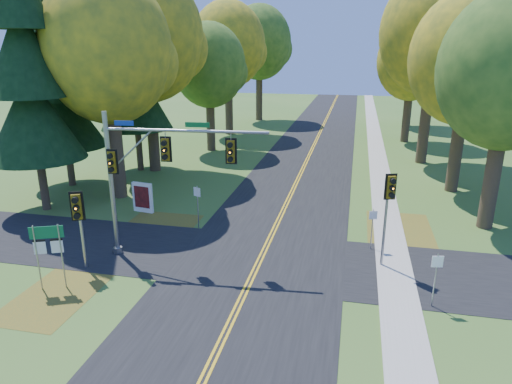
% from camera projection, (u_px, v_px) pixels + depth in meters
% --- Properties ---
extents(ground, '(160.00, 160.00, 0.00)m').
position_uv_depth(ground, '(251.00, 279.00, 19.98)').
color(ground, '#365E21').
rests_on(ground, ground).
extents(road_main, '(8.00, 160.00, 0.02)m').
position_uv_depth(road_main, '(251.00, 279.00, 19.98)').
color(road_main, black).
rests_on(road_main, ground).
extents(road_cross, '(60.00, 6.00, 0.02)m').
position_uv_depth(road_cross, '(260.00, 259.00, 21.84)').
color(road_cross, black).
rests_on(road_cross, ground).
extents(centerline_left, '(0.10, 160.00, 0.01)m').
position_uv_depth(centerline_left, '(249.00, 278.00, 20.00)').
color(centerline_left, gold).
rests_on(centerline_left, road_main).
extents(centerline_right, '(0.10, 160.00, 0.01)m').
position_uv_depth(centerline_right, '(253.00, 279.00, 19.95)').
color(centerline_right, gold).
rests_on(centerline_right, road_main).
extents(sidewalk_east, '(1.60, 160.00, 0.06)m').
position_uv_depth(sidewalk_east, '(398.00, 294.00, 18.71)').
color(sidewalk_east, '#9E998E').
rests_on(sidewalk_east, ground).
extents(leaf_patch_w_near, '(4.00, 6.00, 0.00)m').
position_uv_depth(leaf_patch_w_near, '(152.00, 232.00, 25.03)').
color(leaf_patch_w_near, brown).
rests_on(leaf_patch_w_near, ground).
extents(leaf_patch_e, '(3.50, 8.00, 0.00)m').
position_uv_depth(leaf_patch_e, '(401.00, 238.00, 24.17)').
color(leaf_patch_e, brown).
rests_on(leaf_patch_e, ground).
extents(leaf_patch_w_far, '(3.00, 5.00, 0.00)m').
position_uv_depth(leaf_patch_w_far, '(57.00, 295.00, 18.72)').
color(leaf_patch_w_far, brown).
rests_on(leaf_patch_w_far, ground).
extents(tree_w_a, '(8.00, 8.00, 14.15)m').
position_uv_depth(tree_w_a, '(109.00, 50.00, 28.07)').
color(tree_w_a, '#38281C').
rests_on(tree_w_a, ground).
extents(tree_e_a, '(7.20, 7.20, 12.73)m').
position_uv_depth(tree_e_a, '(511.00, 71.00, 23.16)').
color(tree_e_a, '#38281C').
rests_on(tree_e_a, ground).
extents(tree_w_b, '(8.60, 8.60, 15.38)m').
position_uv_depth(tree_w_b, '(148.00, 37.00, 34.34)').
color(tree_w_b, '#38281C').
rests_on(tree_w_b, ground).
extents(tree_e_b, '(7.60, 7.60, 13.33)m').
position_uv_depth(tree_e_b, '(470.00, 59.00, 29.50)').
color(tree_e_b, '#38281C').
rests_on(tree_e_b, ground).
extents(tree_w_c, '(6.80, 6.80, 11.91)m').
position_uv_depth(tree_w_c, '(210.00, 66.00, 42.24)').
color(tree_w_c, '#38281C').
rests_on(tree_w_c, ground).
extents(tree_e_c, '(8.80, 8.80, 15.79)m').
position_uv_depth(tree_e_c, '(436.00, 34.00, 36.72)').
color(tree_e_c, '#38281C').
rests_on(tree_e_c, ground).
extents(tree_w_d, '(8.20, 8.20, 14.56)m').
position_uv_depth(tree_w_d, '(229.00, 45.00, 49.90)').
color(tree_w_d, '#38281C').
rests_on(tree_w_d, ground).
extents(tree_e_d, '(7.00, 7.00, 12.32)m').
position_uv_depth(tree_e_d, '(413.00, 61.00, 46.13)').
color(tree_e_d, '#38281C').
rests_on(tree_e_d, ground).
extents(tree_w_e, '(8.40, 8.40, 14.97)m').
position_uv_depth(tree_w_e, '(260.00, 43.00, 59.70)').
color(tree_w_e, '#38281C').
rests_on(tree_w_e, ground).
extents(tree_e_e, '(7.80, 7.80, 13.74)m').
position_uv_depth(tree_e_e, '(415.00, 50.00, 55.54)').
color(tree_e_e, '#38281C').
rests_on(tree_e_e, ground).
extents(pine_a, '(5.60, 5.60, 19.48)m').
position_uv_depth(pine_a, '(24.00, 56.00, 25.71)').
color(pine_a, '#38281C').
rests_on(pine_a, ground).
extents(pine_b, '(5.60, 5.60, 17.31)m').
position_uv_depth(pine_b, '(58.00, 70.00, 30.97)').
color(pine_b, '#38281C').
rests_on(pine_b, ground).
extents(pine_c, '(5.60, 5.60, 20.56)m').
position_uv_depth(pine_c, '(131.00, 46.00, 34.54)').
color(pine_c, '#38281C').
rests_on(pine_c, ground).
extents(traffic_mast, '(7.66, 1.10, 6.96)m').
position_uv_depth(traffic_mast, '(148.00, 167.00, 20.85)').
color(traffic_mast, gray).
rests_on(traffic_mast, ground).
extents(east_signal_pole, '(0.50, 0.60, 4.50)m').
position_uv_depth(east_signal_pole, '(389.00, 197.00, 19.98)').
color(east_signal_pole, gray).
rests_on(east_signal_pole, ground).
extents(ped_signal_pole, '(0.56, 0.68, 3.75)m').
position_uv_depth(ped_signal_pole, '(78.00, 212.00, 19.99)').
color(ped_signal_pole, '#9A9DA3').
rests_on(ped_signal_pole, ground).
extents(route_sign_cluster, '(1.24, 0.56, 2.86)m').
position_uv_depth(route_sign_cluster, '(48.00, 244.00, 18.65)').
color(route_sign_cluster, gray).
rests_on(route_sign_cluster, ground).
extents(info_kiosk, '(1.36, 0.40, 1.86)m').
position_uv_depth(info_kiosk, '(143.00, 198.00, 27.77)').
color(info_kiosk, white).
rests_on(info_kiosk, ground).
extents(reg_sign_e_north, '(0.39, 0.15, 2.11)m').
position_uv_depth(reg_sign_e_north, '(373.00, 222.00, 22.50)').
color(reg_sign_e_north, gray).
rests_on(reg_sign_e_north, ground).
extents(reg_sign_e_south, '(0.43, 0.12, 2.26)m').
position_uv_depth(reg_sign_e_south, '(436.00, 271.00, 17.41)').
color(reg_sign_e_south, gray).
rests_on(reg_sign_e_south, ground).
extents(reg_sign_w, '(0.44, 0.22, 2.45)m').
position_uv_depth(reg_sign_w, '(197.00, 200.00, 25.08)').
color(reg_sign_w, gray).
rests_on(reg_sign_w, ground).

